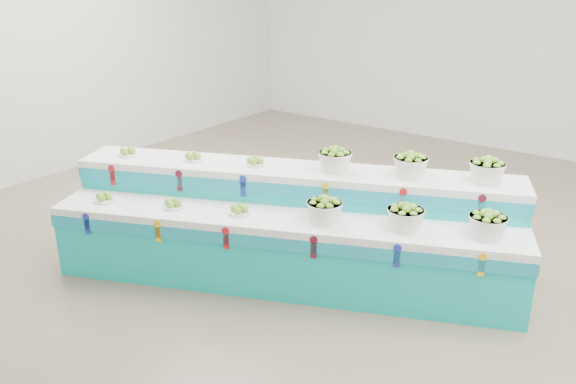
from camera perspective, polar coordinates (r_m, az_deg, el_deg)
The scene contains 15 objects.
ground at distance 6.23m, azimuth 6.24°, elevation -6.77°, with size 10.00×10.00×0.00m, color #74644E.
back_wall at distance 10.21m, azimuth 21.65°, elevation 14.57°, with size 10.00×10.00×0.00m, color silver.
display_stand at distance 5.77m, azimuth 0.00°, elevation -3.34°, with size 4.42×1.13×1.02m, color #10BCB8, non-canonical shape.
plate_lower_left at distance 6.07m, azimuth -17.20°, elevation -0.44°, with size 0.21×0.21×0.09m, color white.
plate_lower_mid at distance 5.75m, azimuth -10.94°, elevation -1.05°, with size 0.21×0.21×0.09m, color white.
plate_lower_right at distance 5.53m, azimuth -4.69°, elevation -1.65°, with size 0.21×0.21×0.09m, color white.
basket_lower_left at distance 5.32m, azimuth 3.51°, elevation -1.71°, with size 0.32×0.32×0.23m, color silver, non-canonical shape.
basket_lower_mid at distance 5.26m, azimuth 11.18°, elevation -2.36°, with size 0.32×0.32×0.23m, color silver, non-canonical shape.
basket_lower_right at distance 5.30m, azimuth 18.57°, elevation -2.95°, with size 0.32×0.32×0.23m, color silver, non-canonical shape.
plate_upper_left at distance 6.43m, azimuth -15.10°, elevation 3.78°, with size 0.21×0.21×0.09m, color white.
plate_upper_mid at distance 6.13m, azimuth -9.09°, elevation 3.42°, with size 0.21×0.21×0.09m, color white.
plate_upper_right at distance 5.92m, azimuth -3.17°, elevation 3.02°, with size 0.21×0.21×0.09m, color white.
basket_upper_left at distance 5.73m, azimuth 4.52°, elevation 3.12°, with size 0.32×0.32×0.23m, color silver, non-canonical shape.
basket_upper_mid at distance 5.67m, azimuth 11.65°, elevation 2.56°, with size 0.32×0.32×0.23m, color silver, non-canonical shape.
basket_upper_right at distance 5.70m, azimuth 18.52°, elevation 1.99°, with size 0.32×0.32×0.23m, color silver, non-canonical shape.
Camera 1 is at (2.72, -4.80, 2.88)m, focal length 37.12 mm.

